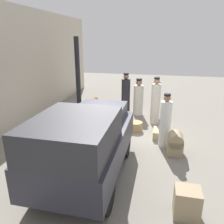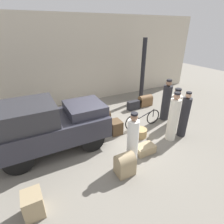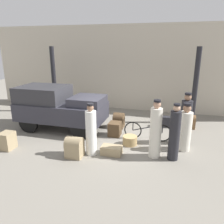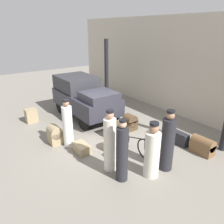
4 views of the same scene
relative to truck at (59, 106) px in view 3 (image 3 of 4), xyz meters
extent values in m
plane|color=gray|center=(2.16, -0.29, -1.00)|extent=(30.00, 30.00, 0.00)
cube|color=beige|center=(2.16, 3.78, 1.25)|extent=(16.00, 0.15, 4.50)
cylinder|color=black|center=(-1.49, 2.31, 0.69)|extent=(0.23, 0.23, 3.40)
cylinder|color=black|center=(5.53, 2.31, 0.69)|extent=(0.23, 0.23, 3.40)
cylinder|color=black|center=(1.27, 0.78, -0.59)|extent=(0.83, 0.12, 0.83)
cylinder|color=black|center=(1.27, -0.78, -0.59)|extent=(0.83, 0.12, 0.83)
cylinder|color=black|center=(-0.99, 0.78, -0.59)|extent=(0.83, 0.12, 0.83)
cylinder|color=black|center=(-0.99, -0.78, -0.59)|extent=(0.83, 0.12, 0.83)
cube|color=#2D2D38|center=(0.14, 0.00, -0.21)|extent=(3.64, 1.72, 0.72)
cube|color=#2D2D33|center=(-0.68, 0.00, 0.47)|extent=(2.00, 1.59, 0.65)
cube|color=#2D2D38|center=(1.32, 0.00, 0.31)|extent=(1.27, 1.35, 0.32)
torus|color=black|center=(4.32, -0.23, -0.67)|extent=(0.67, 0.04, 0.67)
torus|color=black|center=(3.22, -0.23, -0.67)|extent=(0.67, 0.04, 0.67)
cylinder|color=#232328|center=(3.77, -0.23, -0.50)|extent=(1.10, 0.04, 0.36)
cylinder|color=#232328|center=(3.22, -0.23, -0.50)|extent=(0.04, 0.04, 0.35)
cylinder|color=#232328|center=(4.32, -0.23, -0.48)|extent=(0.04, 0.04, 0.38)
cylinder|color=tan|center=(3.23, -0.80, -0.84)|extent=(0.52, 0.52, 0.32)
cylinder|color=#232328|center=(4.72, -1.48, -0.22)|extent=(0.33, 0.33, 1.57)
sphere|color=tan|center=(4.72, -1.48, 0.67)|extent=(0.20, 0.20, 0.20)
cylinder|color=black|center=(4.72, -1.48, 0.77)|extent=(0.19, 0.19, 0.06)
cylinder|color=silver|center=(5.07, -0.69, -0.33)|extent=(0.43, 0.43, 1.34)
sphere|color=#936B51|center=(5.07, -0.69, 0.47)|extent=(0.27, 0.27, 0.27)
cylinder|color=black|center=(5.07, -0.69, 0.60)|extent=(0.25, 0.25, 0.07)
cylinder|color=#232328|center=(5.10, -0.11, -0.21)|extent=(0.39, 0.39, 1.59)
sphere|color=#936B51|center=(5.10, -0.11, 0.71)|extent=(0.24, 0.24, 0.24)
cylinder|color=black|center=(5.10, -0.11, 0.83)|extent=(0.23, 0.23, 0.07)
cylinder|color=silver|center=(4.15, -1.47, -0.19)|extent=(0.36, 0.36, 1.62)
sphere|color=tan|center=(4.15, -1.47, 0.73)|extent=(0.23, 0.23, 0.23)
cylinder|color=black|center=(4.15, -1.47, 0.84)|extent=(0.21, 0.21, 0.06)
cylinder|color=white|center=(2.15, -1.84, -0.27)|extent=(0.35, 0.35, 1.48)
sphere|color=#936B51|center=(2.15, -1.84, 0.58)|extent=(0.21, 0.21, 0.21)
cylinder|color=black|center=(2.15, -1.84, 0.69)|extent=(0.20, 0.20, 0.06)
cube|color=#9E8966|center=(2.79, -1.69, -0.86)|extent=(0.67, 0.41, 0.28)
cube|color=#4C3823|center=(2.49, -0.14, -0.73)|extent=(0.45, 0.51, 0.54)
cube|color=#232328|center=(4.40, 1.42, -0.78)|extent=(0.65, 0.27, 0.46)
cube|color=brown|center=(5.24, 1.53, -0.81)|extent=(0.74, 0.40, 0.39)
cylinder|color=brown|center=(5.24, 1.53, -0.61)|extent=(0.74, 0.40, 0.40)
cube|color=#4C3823|center=(2.42, 0.77, -0.80)|extent=(0.44, 0.50, 0.41)
cylinder|color=#4C3823|center=(2.42, 0.77, -0.59)|extent=(0.44, 0.50, 0.50)
cube|color=#9E8966|center=(-0.77, -2.27, -0.70)|extent=(0.42, 0.48, 0.60)
cube|color=#9E8966|center=(1.69, -2.16, -0.77)|extent=(0.52, 0.44, 0.46)
cylinder|color=#9E8966|center=(1.69, -2.16, -0.54)|extent=(0.52, 0.44, 0.44)
camera|label=1|loc=(-4.39, -1.63, 2.25)|focal=35.00mm
camera|label=2|loc=(-0.41, -5.40, 2.86)|focal=28.00mm
camera|label=3|loc=(4.54, -7.91, 2.42)|focal=35.00mm
camera|label=4|loc=(8.62, -4.63, 2.94)|focal=35.00mm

